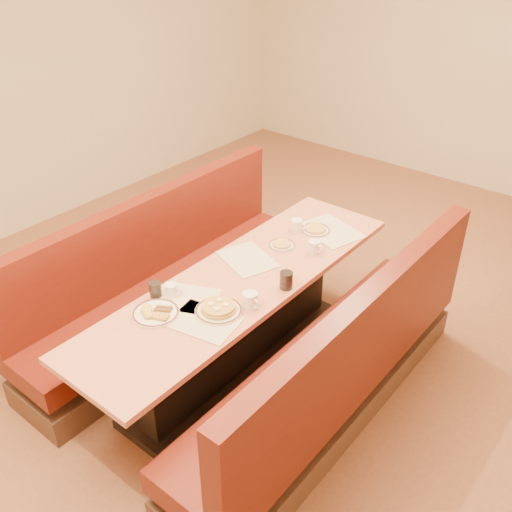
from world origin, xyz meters
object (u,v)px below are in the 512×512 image
Objects in this scene: coffee_mug_a at (250,300)px; coffee_mug_c at (314,247)px; coffee_mug_b at (172,290)px; coffee_mug_d at (297,225)px; soda_tumbler_mid at (286,280)px; pancake_plate at (219,309)px; diner_table at (243,325)px; booth_left at (168,287)px; booth_right at (335,374)px; eggs_plate at (155,313)px; soda_tumbler_near at (155,290)px.

coffee_mug_a reaches higher than coffee_mug_c.
coffee_mug_b is 0.92× the size of coffee_mug_d.
coffee_mug_c is 0.47m from soda_tumbler_mid.
soda_tumbler_mid is at bearing 70.76° from pancake_plate.
coffee_mug_b is at bearing -116.83° from diner_table.
coffee_mug_b is at bearing -111.09° from coffee_mug_c.
booth_left is at bearing 180.00° from diner_table.
soda_tumbler_mid is (0.37, -0.64, 0.01)m from coffee_mug_d.
coffee_mug_c reaches higher than pancake_plate.
pancake_plate is (0.12, -0.36, 0.40)m from diner_table.
coffee_mug_c is (0.18, 0.55, 0.42)m from diner_table.
booth_left is at bearing 180.00° from booth_right.
coffee_mug_d is at bearing 97.20° from diner_table.
diner_table is at bearing -161.46° from soda_tumbler_mid.
diner_table is 0.55m from pancake_plate.
booth_right reaches higher than eggs_plate.
coffee_mug_a is at bearing -11.60° from booth_left.
coffee_mug_d reaches higher than eggs_plate.
coffee_mug_c is at bearing 135.00° from booth_right.
coffee_mug_c reaches higher than diner_table.
booth_right reaches higher than coffee_mug_d.
diner_table is 21.35× the size of coffee_mug_d.
soda_tumbler_near reaches higher than coffee_mug_c.
booth_left is 1.15m from coffee_mug_c.
booth_left is at bearing 157.40° from pancake_plate.
coffee_mug_d is 1.22m from soda_tumbler_near.
diner_table is 0.72m from coffee_mug_c.
coffee_mug_b is at bearing -37.94° from booth_left.
soda_tumbler_near reaches higher than coffee_mug_a.
coffee_mug_d reaches higher than diner_table.
pancake_plate is 0.42m from soda_tumbler_near.
booth_left is 24.63× the size of soda_tumbler_near.
booth_right is at bearing 25.38° from soda_tumbler_near.
coffee_mug_c is (0.38, 0.96, 0.00)m from coffee_mug_b.
diner_table is 0.74m from eggs_plate.
booth_right reaches higher than coffee_mug_b.
coffee_mug_b is at bearing -143.33° from coffee_mug_a.
coffee_mug_d is 1.03× the size of soda_tumbler_mid.
soda_tumbler_near is (-0.40, -0.12, 0.03)m from pancake_plate.
diner_table is 0.85m from coffee_mug_d.
diner_table is 0.52m from coffee_mug_a.
coffee_mug_c is (-0.55, 0.55, 0.43)m from booth_right.
soda_tumbler_mid is (0.56, 0.57, 0.01)m from soda_tumbler_near.
booth_right reaches higher than diner_table.
eggs_plate is 1.34m from coffee_mug_d.
coffee_mug_c is at bearing 105.43° from coffee_mug_a.
pancake_plate is at bearing 43.14° from eggs_plate.
coffee_mug_c is (0.05, 0.91, 0.02)m from pancake_plate.
booth_left is at bearing 179.53° from coffee_mug_a.
diner_table is at bearing 150.88° from coffee_mug_a.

